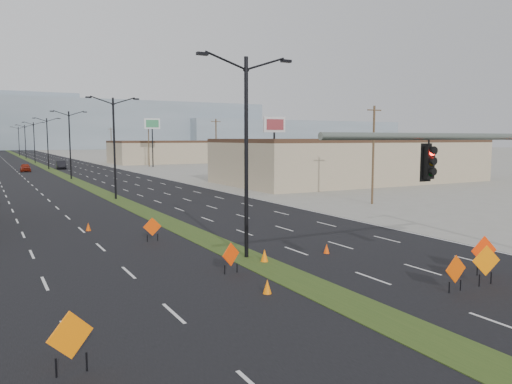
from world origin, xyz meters
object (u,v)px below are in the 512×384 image
construction_sign_0 (70,337)px  construction_sign_2 (152,228)px  cone_0 (267,287)px  car_left (25,168)px  construction_sign_3 (486,262)px  construction_sign_5 (484,252)px  streetlight_0 (246,151)px  construction_sign_1 (231,256)px  streetlight_6 (19,140)px  streetlight_5 (25,141)px  cone_1 (264,256)px  pole_sign_east_near (274,130)px  cone_2 (327,249)px  streetlight_2 (70,143)px  pole_sign_east_far (152,127)px  car_mid (61,165)px  streetlight_4 (34,141)px  cone_3 (88,227)px  streetlight_1 (114,145)px  construction_sign_4 (456,271)px  streetlight_3 (48,142)px

construction_sign_0 → construction_sign_2: 16.64m
construction_sign_0 → cone_0: construction_sign_0 is taller
car_left → construction_sign_3: size_ratio=2.58×
construction_sign_5 → streetlight_0: bearing=147.9°
construction_sign_1 → streetlight_6: bearing=68.3°
streetlight_5 → car_left: streetlight_5 is taller
construction_sign_1 → cone_1: bearing=3.0°
construction_sign_3 → pole_sign_east_near: (14.16, 40.57, 6.06)m
streetlight_5 → construction_sign_1: bearing=-90.8°
streetlight_0 → streetlight_5: same height
car_left → cone_2: 79.65m
streetlight_6 → car_left: streetlight_6 is taller
car_left → construction_sign_1: car_left is taller
streetlight_2 → streetlight_5: 84.00m
car_left → pole_sign_east_far: (25.01, 3.53, 7.68)m
streetlight_6 → pole_sign_east_near: bearing=-81.4°
streetlight_0 → car_mid: (2.22, 83.30, -4.61)m
pole_sign_east_near → streetlight_0: bearing=-114.8°
streetlight_2 → streetlight_4: bearing=90.0°
construction_sign_2 → cone_3: (-2.66, 5.36, -0.55)m
streetlight_6 → cone_3: bearing=-92.1°
streetlight_4 → pole_sign_east_near: bearing=-75.7°
construction_sign_3 → streetlight_1: bearing=116.9°
streetlight_1 → construction_sign_3: streetlight_1 is taller
streetlight_4 → streetlight_5: same height
car_left → cone_3: (-1.01, -66.40, -0.46)m
construction_sign_4 → cone_3: (-10.19, 20.54, -0.59)m
car_left → pole_sign_east_near: pole_sign_east_near is taller
streetlight_1 → construction_sign_4: bearing=-83.0°
cone_1 → pole_sign_east_far: size_ratio=0.06×
construction_sign_3 → pole_sign_east_far: pole_sign_east_far is taller
construction_sign_3 → cone_3: (-12.01, 20.54, -0.71)m
streetlight_1 → car_mid: bearing=87.7°
car_mid → construction_sign_4: bearing=-84.5°
streetlight_3 → car_mid: size_ratio=2.04×
streetlight_4 → construction_sign_3: 121.25m
construction_sign_0 → cone_0: 8.48m
construction_sign_2 → construction_sign_0: bearing=-108.4°
construction_sign_4 → cone_1: (-4.22, 7.74, -0.54)m
car_mid → streetlight_4: bearing=98.5°
cone_0 → cone_1: (2.38, 4.37, 0.04)m
car_mid → construction_sign_0: (-12.01, -92.30, 0.19)m
streetlight_5 → construction_sign_0: size_ratio=5.90×
streetlight_6 → streetlight_2: bearing=-90.0°
streetlight_3 → pole_sign_east_far: bearing=-7.0°
streetlight_6 → car_mid: bearing=-88.5°
construction_sign_2 → cone_0: construction_sign_2 is taller
streetlight_4 → car_left: bearing=-97.7°
streetlight_3 → construction_sign_5: size_ratio=5.73×
streetlight_3 → car_left: (-4.63, -6.05, -4.68)m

